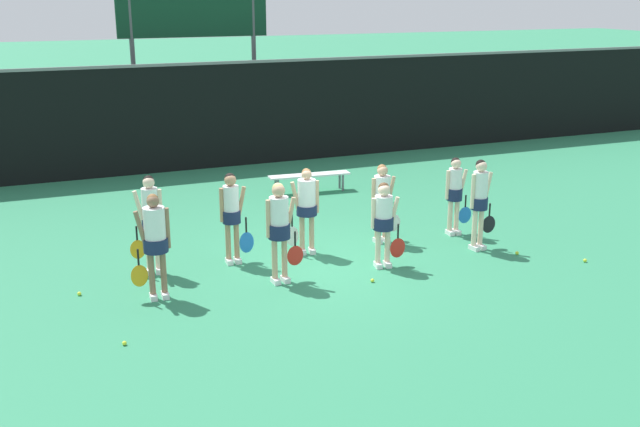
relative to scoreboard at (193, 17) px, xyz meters
The scene contains 20 objects.
ground_plane 11.01m from the scoreboard, 90.85° to the right, with size 140.00×140.00×0.00m, color #2D7F56.
fence_windscreen 3.19m from the scoreboard, 94.93° to the right, with size 60.00×0.08×3.02m.
scoreboard is the anchor object (origin of this frame).
bench_courtside 6.73m from the scoreboard, 74.14° to the right, with size 2.10×0.54×0.46m.
player_0 11.67m from the scoreboard, 107.26° to the right, with size 0.68×0.41×1.79m.
player_1 11.34m from the scoreboard, 96.44° to the right, with size 0.68×0.39×1.79m.
player_2 11.34m from the scoreboard, 85.82° to the right, with size 0.66×0.38×1.60m.
player_3 11.52m from the scoreboard, 74.50° to the right, with size 0.63×0.33×1.81m.
player_4 10.53m from the scoreboard, 108.49° to the right, with size 0.61×0.34×1.81m.
player_5 10.23m from the scoreboard, 100.11° to the right, with size 0.62×0.34×1.73m.
player_6 10.12m from the scoreboard, 91.40° to the right, with size 0.66×0.40×1.69m.
player_7 10.19m from the scoreboard, 81.58° to the right, with size 0.66×0.38×1.61m.
player_8 10.65m from the scoreboard, 72.54° to the right, with size 0.62×0.32×1.64m.
tennis_ball_0 12.21m from the scoreboard, 88.67° to the right, with size 0.07×0.07×0.07m, color #CCE033.
tennis_ball_1 12.51m from the scoreboard, 72.79° to the right, with size 0.07×0.07×0.07m, color #CCE033.
tennis_ball_2 11.18m from the scoreboard, 67.42° to the right, with size 0.06×0.06×0.06m, color #CCE033.
tennis_ball_3 13.62m from the scoreboard, 108.58° to the right, with size 0.07×0.07×0.07m, color #CCE033.
tennis_ball_4 9.62m from the scoreboard, 93.40° to the right, with size 0.07×0.07×0.07m, color #CCE033.
tennis_ball_5 11.85m from the scoreboard, 114.20° to the right, with size 0.07×0.07×0.07m, color #CCE033.
tennis_ball_6 13.55m from the scoreboard, 69.95° to the right, with size 0.07×0.07×0.07m, color #CCE033.
Camera 1 is at (-5.13, -12.25, 4.92)m, focal length 42.00 mm.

